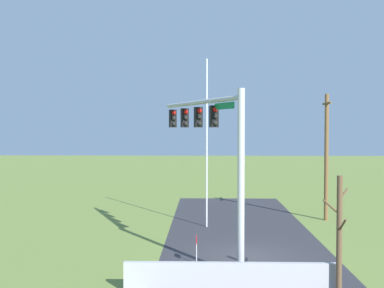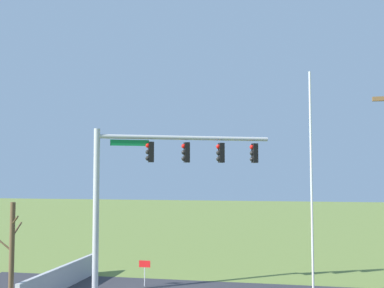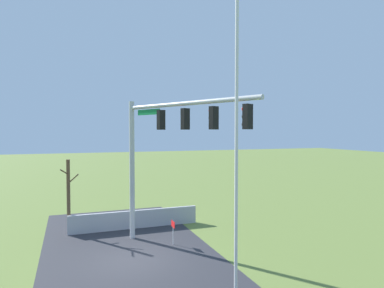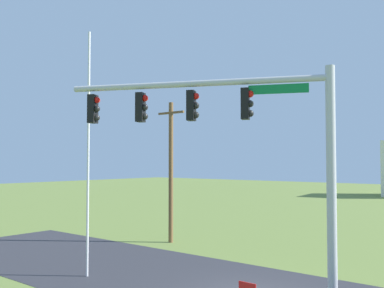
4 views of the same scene
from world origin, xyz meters
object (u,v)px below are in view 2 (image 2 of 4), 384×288
at_px(signal_mast, 155,172).
at_px(open_sign, 145,267).
at_px(flagpole, 311,183).
at_px(bare_tree, 12,255).

height_order(signal_mast, open_sign, signal_mast).
distance_m(flagpole, bare_tree, 12.89).
xyz_separation_m(flagpole, bare_tree, (11.73, 4.56, -2.80)).
bearing_deg(bare_tree, open_sign, -127.79).
distance_m(signal_mast, open_sign, 4.64).
bearing_deg(signal_mast, flagpole, -178.39).
bearing_deg(flagpole, signal_mast, 1.61).
relative_size(flagpole, bare_tree, 2.35).
xyz_separation_m(flagpole, open_sign, (7.82, -0.48, -4.08)).
relative_size(signal_mast, open_sign, 6.37).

